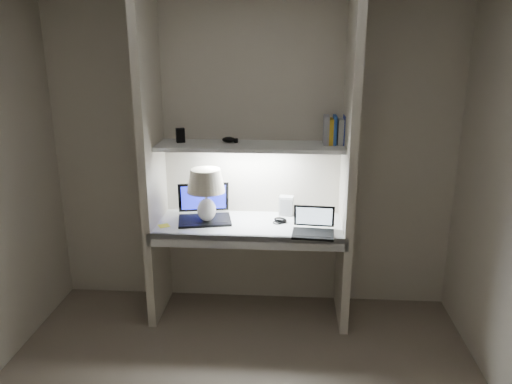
# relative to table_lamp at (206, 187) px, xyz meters

# --- Properties ---
(back_wall) EXTENTS (3.20, 0.01, 2.50)m
(back_wall) POSITION_rel_table_lamp_xyz_m (0.32, 0.29, 0.19)
(back_wall) COLOR beige
(back_wall) RESTS_ON floor
(alcove_panel_left) EXTENTS (0.06, 0.55, 2.50)m
(alcove_panel_left) POSITION_rel_table_lamp_xyz_m (-0.41, 0.02, 0.19)
(alcove_panel_left) COLOR beige
(alcove_panel_left) RESTS_ON floor
(alcove_panel_right) EXTENTS (0.06, 0.55, 2.50)m
(alcove_panel_right) POSITION_rel_table_lamp_xyz_m (1.05, 0.02, 0.19)
(alcove_panel_right) COLOR beige
(alcove_panel_right) RESTS_ON floor
(desk) EXTENTS (1.40, 0.55, 0.04)m
(desk) POSITION_rel_table_lamp_xyz_m (0.32, 0.02, -0.31)
(desk) COLOR white
(desk) RESTS_ON alcove_panel_left
(desk_apron) EXTENTS (1.46, 0.03, 0.10)m
(desk_apron) POSITION_rel_table_lamp_xyz_m (0.32, -0.24, -0.34)
(desk_apron) COLOR silver
(desk_apron) RESTS_ON desk
(shelf) EXTENTS (1.40, 0.36, 0.03)m
(shelf) POSITION_rel_table_lamp_xyz_m (0.32, 0.11, 0.29)
(shelf) COLOR silver
(shelf) RESTS_ON back_wall
(strip_light) EXTENTS (0.60, 0.04, 0.02)m
(strip_light) POSITION_rel_table_lamp_xyz_m (0.32, 0.11, 0.27)
(strip_light) COLOR white
(strip_light) RESTS_ON shelf
(table_lamp) EXTENTS (0.29, 0.29, 0.42)m
(table_lamp) POSITION_rel_table_lamp_xyz_m (0.00, 0.00, 0.00)
(table_lamp) COLOR white
(table_lamp) RESTS_ON desk
(laptop_main) EXTENTS (0.46, 0.42, 0.27)m
(laptop_main) POSITION_rel_table_lamp_xyz_m (-0.04, 0.09, -0.23)
(laptop_main) COLOR black
(laptop_main) RESTS_ON desk
(laptop_netbook) EXTENTS (0.32, 0.28, 0.19)m
(laptop_netbook) POSITION_rel_table_lamp_xyz_m (0.81, -0.16, -0.24)
(laptop_netbook) COLOR black
(laptop_netbook) RESTS_ON desk
(speaker) EXTENTS (0.12, 0.09, 0.16)m
(speaker) POSITION_rel_table_lamp_xyz_m (0.60, 0.22, -0.21)
(speaker) COLOR silver
(speaker) RESTS_ON desk
(mouse) EXTENTS (0.12, 0.10, 0.04)m
(mouse) POSITION_rel_table_lamp_xyz_m (0.56, 0.05, -0.27)
(mouse) COLOR black
(mouse) RESTS_ON desk
(cable_coil) EXTENTS (0.10, 0.10, 0.01)m
(cable_coil) POSITION_rel_table_lamp_xyz_m (0.57, 0.06, -0.28)
(cable_coil) COLOR black
(cable_coil) RESTS_ON desk
(sticky_note) EXTENTS (0.11, 0.11, 0.00)m
(sticky_note) POSITION_rel_table_lamp_xyz_m (-0.32, -0.09, -0.28)
(sticky_note) COLOR yellow
(sticky_note) RESTS_ON desk
(book_row) EXTENTS (0.20, 0.14, 0.22)m
(book_row) POSITION_rel_table_lamp_xyz_m (0.97, 0.17, 0.41)
(book_row) COLOR silver
(book_row) RESTS_ON shelf
(shelf_box) EXTENTS (0.08, 0.07, 0.11)m
(shelf_box) POSITION_rel_table_lamp_xyz_m (-0.21, 0.15, 0.36)
(shelf_box) COLOR black
(shelf_box) RESTS_ON shelf
(shelf_gadget) EXTENTS (0.10, 0.07, 0.04)m
(shelf_gadget) POSITION_rel_table_lamp_xyz_m (0.16, 0.17, 0.33)
(shelf_gadget) COLOR black
(shelf_gadget) RESTS_ON shelf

